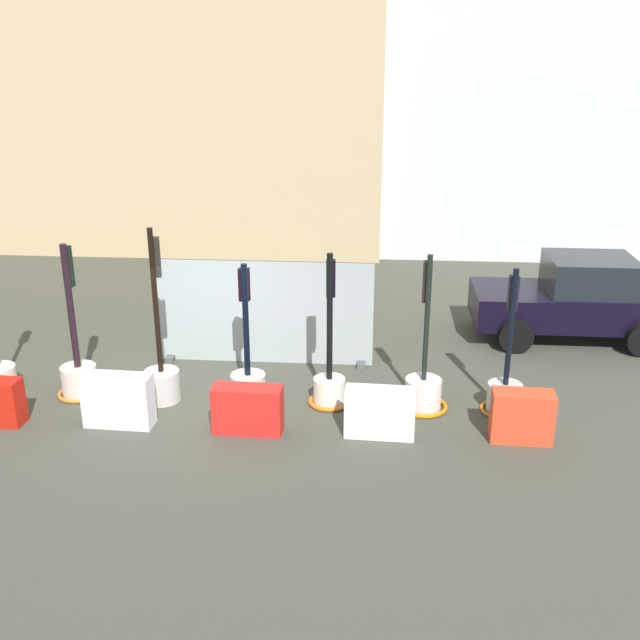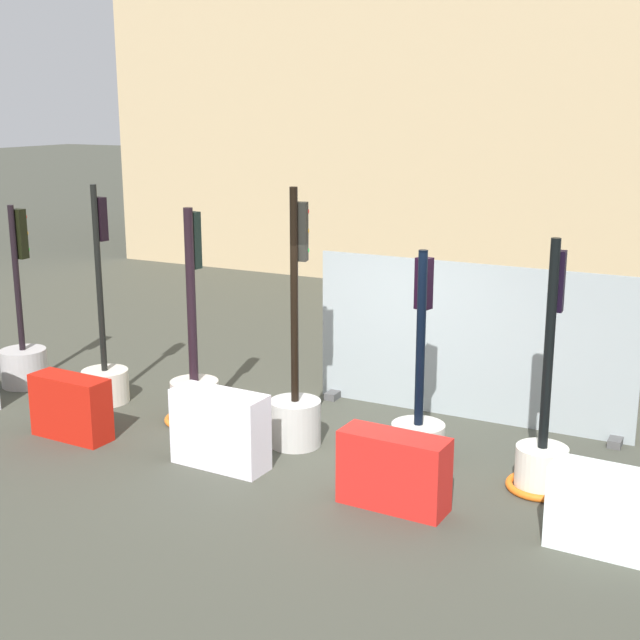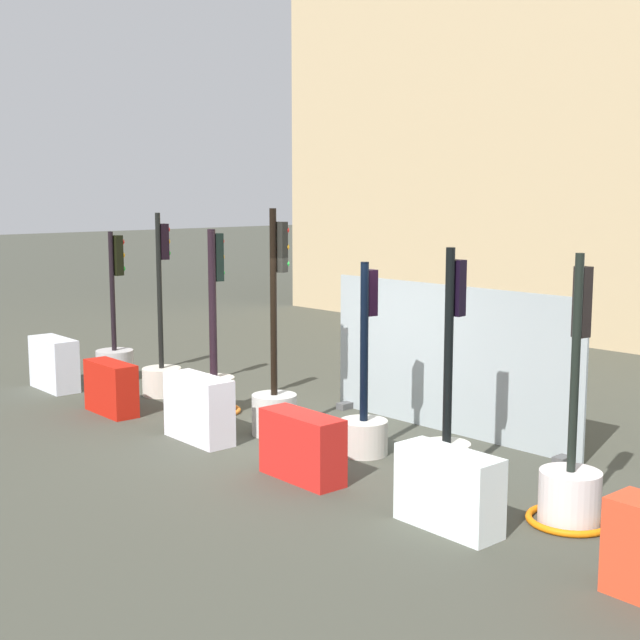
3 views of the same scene
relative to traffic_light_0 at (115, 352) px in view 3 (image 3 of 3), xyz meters
name	(u,v)px [view 3 (image 3 of 3)]	position (x,y,z in m)	size (l,w,h in m)	color
ground_plane	(301,446)	(5.42, -0.32, -0.52)	(120.00, 120.00, 0.00)	#404237
traffic_light_0	(115,352)	(0.00, 0.00, 0.00)	(0.67, 0.67, 2.70)	#ABA7A6
traffic_light_1	(162,364)	(1.57, -0.02, 0.00)	(0.65, 0.65, 3.06)	beige
traffic_light_2	(214,381)	(3.16, -0.10, -0.01)	(0.82, 0.82, 2.85)	beige
traffic_light_3	(275,394)	(4.74, -0.21, 0.07)	(0.64, 0.64, 3.18)	#B4B3AD
traffic_light_4	(364,415)	(6.26, 0.04, 0.00)	(0.63, 0.63, 2.52)	beige
traffic_light_5	(447,442)	(7.75, -0.11, -0.02)	(0.75, 0.75, 2.78)	silver
traffic_light_6	(570,484)	(9.41, -0.15, -0.10)	(0.89, 0.89, 2.80)	silver
construction_barrier_0	(54,364)	(-0.06, -1.16, -0.07)	(1.12, 0.49, 0.90)	silver
construction_barrier_1	(111,388)	(2.12, -1.30, -0.11)	(1.07, 0.43, 0.81)	red
construction_barrier_2	(199,409)	(4.28, -1.18, -0.06)	(1.16, 0.47, 0.90)	silver
construction_barrier_3	(302,447)	(6.48, -1.25, -0.11)	(1.16, 0.47, 0.80)	red
construction_barrier_4	(449,490)	(8.65, -1.20, -0.11)	(1.16, 0.47, 0.82)	white
site_fence_panel	(448,362)	(6.33, 1.67, 0.50)	(4.33, 0.50, 2.11)	#97A2A5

